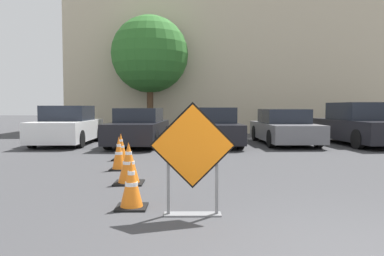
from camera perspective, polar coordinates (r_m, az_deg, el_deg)
ground_plane at (r=13.25m, az=6.76°, el=-2.97°), size 96.00×96.00×0.00m
road_closed_sign at (r=4.89m, az=0.09°, el=-4.08°), size 1.13×0.20×1.50m
traffic_cone_nearest at (r=5.42m, az=-9.22°, el=-8.55°), size 0.43×0.43×0.69m
traffic_cone_second at (r=7.11m, az=-9.62°, el=-5.34°), size 0.54×0.54×0.78m
traffic_cone_third at (r=8.67m, az=-11.10°, el=-3.86°), size 0.40×0.40×0.76m
traffic_cone_fourth at (r=10.25m, az=-10.78°, el=-2.87°), size 0.45×0.45×0.72m
parked_car_nearest at (r=15.01m, az=-18.42°, el=0.21°), size 1.88×4.15×1.47m
parked_car_second at (r=14.05m, az=-8.07°, el=0.02°), size 2.01×4.53×1.38m
parked_car_third at (r=14.12m, az=3.20°, el=0.08°), size 1.91×4.54×1.41m
parked_car_fourth at (r=14.85m, az=13.83°, el=0.05°), size 1.93×4.46×1.34m
parked_car_fifth at (r=15.50m, az=24.05°, el=0.37°), size 2.10×4.81×1.59m
building_facade_backdrop at (r=22.69m, az=7.49°, el=8.57°), size 19.49×5.00×7.07m
street_tree_behind_lot at (r=19.25m, az=-6.45°, el=11.07°), size 3.86×3.86×5.99m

